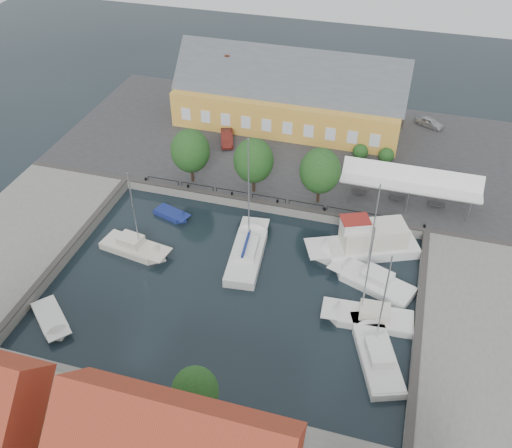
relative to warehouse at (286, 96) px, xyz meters
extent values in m
plane|color=black|center=(2.60, -28.36, -4.43)|extent=(140.00, 140.00, 0.00)
cube|color=#2D2D30|center=(2.60, -5.36, -3.93)|extent=(56.00, 26.00, 1.00)
cube|color=slate|center=(-19.40, -30.36, -3.93)|extent=(12.00, 24.00, 1.00)
cube|color=slate|center=(24.60, -30.36, -3.93)|extent=(12.00, 24.00, 1.00)
cube|color=#383533|center=(2.60, -18.06, -3.37)|extent=(56.00, 0.60, 0.12)
cube|color=#383533|center=(-13.70, -30.36, -3.37)|extent=(0.60, 24.00, 0.12)
cube|color=#383533|center=(18.90, -30.36, -3.37)|extent=(0.60, 24.00, 0.12)
cylinder|color=black|center=(-11.40, -17.76, -3.23)|extent=(0.24, 0.24, 0.40)
cylinder|color=black|center=(-6.40, -17.76, -3.23)|extent=(0.24, 0.24, 0.40)
cylinder|color=black|center=(-1.40, -17.76, -3.23)|extent=(0.24, 0.24, 0.40)
cylinder|color=black|center=(3.60, -17.76, -3.23)|extent=(0.24, 0.24, 0.40)
cylinder|color=black|center=(8.60, -17.76, -3.23)|extent=(0.24, 0.24, 0.40)
cylinder|color=black|center=(13.60, -17.76, -3.23)|extent=(0.24, 0.24, 0.40)
cylinder|color=black|center=(18.60, -17.76, -3.23)|extent=(0.24, 0.24, 0.40)
cube|color=gold|center=(0.60, -0.36, -1.18)|extent=(28.00, 10.00, 4.50)
cube|color=#474C51|center=(0.60, -0.36, 2.32)|extent=(28.56, 7.60, 7.60)
cube|color=gold|center=(-9.40, 5.64, -1.68)|extent=(6.00, 6.00, 3.50)
cube|color=brown|center=(-7.40, -0.36, 4.17)|extent=(0.60, 0.60, 1.20)
cube|color=white|center=(16.60, -13.86, -0.73)|extent=(14.00, 4.00, 0.25)
cylinder|color=silver|center=(10.60, -15.66, -2.08)|extent=(0.10, 0.10, 2.70)
cylinder|color=silver|center=(10.60, -12.06, -2.08)|extent=(0.10, 0.10, 2.70)
cylinder|color=silver|center=(16.60, -15.66, -2.08)|extent=(0.10, 0.10, 2.70)
cylinder|color=silver|center=(16.60, -12.06, -2.08)|extent=(0.10, 0.10, 2.70)
cylinder|color=silver|center=(22.60, -15.66, -2.08)|extent=(0.10, 0.10, 2.70)
cylinder|color=silver|center=(22.60, -12.06, -2.08)|extent=(0.10, 0.10, 2.70)
cylinder|color=black|center=(-6.40, -16.36, -2.38)|extent=(0.30, 0.30, 2.10)
ellipsoid|color=#184217|center=(-6.40, -16.36, 0.46)|extent=(4.20, 4.20, 4.83)
cylinder|color=black|center=(0.60, -16.36, -2.38)|extent=(0.30, 0.30, 2.10)
ellipsoid|color=#184217|center=(0.60, -16.36, 0.46)|extent=(4.20, 4.20, 4.83)
cylinder|color=black|center=(7.60, -16.36, -2.38)|extent=(0.30, 0.30, 2.10)
ellipsoid|color=#184217|center=(7.60, -16.36, 0.46)|extent=(4.20, 4.20, 4.83)
imported|color=#ABAEB3|center=(18.03, 3.61, -2.81)|extent=(3.89, 2.84, 1.23)
imported|color=#5D1B15|center=(-5.39, -7.43, -2.75)|extent=(2.74, 4.33, 1.35)
cube|color=white|center=(2.75, -26.23, -4.28)|extent=(3.68, 7.94, 1.50)
cube|color=white|center=(2.65, -25.27, -3.49)|extent=(3.73, 9.45, 0.08)
cube|color=white|center=(2.73, -26.04, -3.03)|extent=(2.27, 3.26, 0.90)
cylinder|color=silver|center=(2.58, -24.70, 2.22)|extent=(0.12, 0.12, 11.51)
cube|color=navy|center=(2.75, -26.23, -2.28)|extent=(0.63, 3.84, 0.22)
cube|color=white|center=(13.94, -21.60, -4.33)|extent=(9.32, 6.50, 1.80)
cube|color=white|center=(12.94, -22.04, -3.39)|extent=(10.87, 7.07, 0.08)
cube|color=silver|center=(13.94, -21.60, -2.33)|extent=(6.62, 4.95, 2.20)
cube|color=white|center=(12.14, -22.39, -0.93)|extent=(2.92, 2.61, 1.20)
cube|color=maroon|center=(12.14, -22.39, -0.28)|extent=(3.16, 2.79, 0.10)
cube|color=white|center=(15.12, -26.29, -4.38)|extent=(6.95, 4.84, 1.30)
cube|color=white|center=(14.38, -26.00, -3.69)|extent=(8.10, 5.20, 0.08)
cube|color=white|center=(14.97, -26.23, -3.23)|extent=(3.05, 2.64, 0.90)
cylinder|color=silver|center=(13.93, -25.82, 1.28)|extent=(0.12, 0.12, 10.01)
cube|color=white|center=(15.40, -30.51, -4.38)|extent=(6.39, 2.99, 1.30)
cube|color=white|center=(14.62, -30.56, -3.69)|extent=(7.63, 2.96, 0.08)
cube|color=silver|center=(15.25, -30.52, -3.23)|extent=(2.60, 1.92, 0.90)
cylinder|color=silver|center=(14.16, -30.59, 0.95)|extent=(0.12, 0.12, 9.36)
cube|color=white|center=(16.16, -34.86, -4.38)|extent=(4.87, 7.26, 1.30)
cube|color=white|center=(15.86, -34.07, -3.69)|extent=(5.25, 8.49, 0.08)
cube|color=white|center=(16.10, -34.70, -3.23)|extent=(2.65, 3.17, 0.90)
cylinder|color=silver|center=(15.69, -33.59, 0.99)|extent=(0.12, 0.12, 9.43)
cube|color=silver|center=(-8.50, -27.75, -4.38)|extent=(5.98, 3.32, 1.30)
cube|color=silver|center=(-7.80, -27.87, -3.69)|extent=(7.09, 3.40, 0.08)
cube|color=silver|center=(-8.36, -27.78, -3.23)|extent=(2.50, 2.01, 0.90)
cylinder|color=silver|center=(-7.38, -27.93, 0.52)|extent=(0.12, 0.12, 8.50)
cube|color=white|center=(-11.13, -37.80, -4.38)|extent=(4.55, 4.34, 0.90)
cube|color=white|center=(-10.73, -38.15, -3.89)|extent=(5.14, 4.84, 0.08)
cube|color=navy|center=(-7.03, -21.58, -4.38)|extent=(3.55, 2.51, 0.80)
cube|color=navy|center=(-6.65, -21.70, -3.94)|extent=(4.15, 2.64, 0.08)
cube|color=brown|center=(3.60, -51.36, 6.97)|extent=(0.70, 0.70, 1.00)
camera|label=1|loc=(14.81, -64.57, 31.90)|focal=40.00mm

